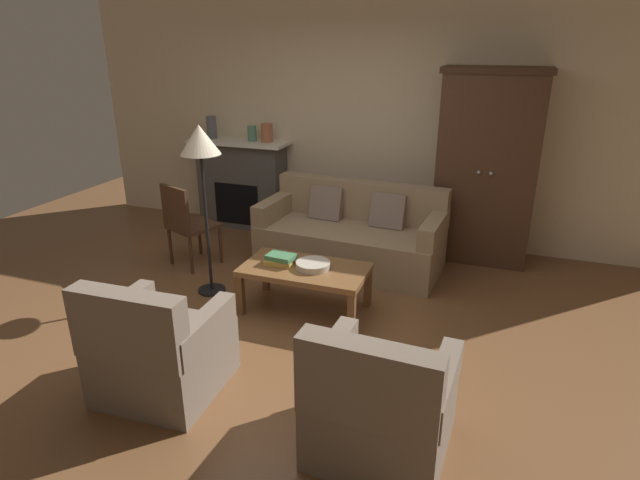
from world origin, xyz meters
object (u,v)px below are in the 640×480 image
(side_chair_wooden, at_px, (186,221))
(mantel_vase_terracotta, at_px, (267,133))
(mantel_vase_slate, at_px, (212,127))
(armchair_near_left, at_px, (159,351))
(armchair_near_right, at_px, (380,407))
(fruit_bowl, at_px, (313,265))
(mantel_vase_jade, at_px, (252,133))
(couch, at_px, (351,237))
(fireplace, at_px, (242,183))
(book_stack, at_px, (280,259))
(armoire, at_px, (486,168))
(floor_lamp, at_px, (200,150))
(coffee_table, at_px, (305,273))

(side_chair_wooden, bearing_deg, mantel_vase_terracotta, 76.59)
(mantel_vase_slate, bearing_deg, armchair_near_left, -65.96)
(armchair_near_left, bearing_deg, armchair_near_right, -1.98)
(fruit_bowl, relative_size, armchair_near_right, 0.34)
(mantel_vase_slate, xyz_separation_m, mantel_vase_jade, (0.56, 0.00, -0.04))
(couch, xyz_separation_m, armchair_near_left, (-0.60, -2.55, -0.00))
(fireplace, xyz_separation_m, armchair_near_left, (1.08, -3.29, -0.25))
(couch, distance_m, mantel_vase_terracotta, 1.75)
(fruit_bowl, bearing_deg, mantel_vase_terracotta, 124.77)
(book_stack, xyz_separation_m, mantel_vase_jade, (-1.18, 1.87, 0.75))
(fruit_bowl, relative_size, armchair_near_left, 0.34)
(mantel_vase_terracotta, bearing_deg, fruit_bowl, -55.23)
(armoire, xyz_separation_m, mantel_vase_terracotta, (-2.57, 0.06, 0.21))
(couch, relative_size, side_chair_wooden, 2.19)
(couch, relative_size, armchair_near_right, 2.24)
(armoire, distance_m, mantel_vase_jade, 2.78)
(armchair_near_left, bearing_deg, fruit_bowl, 67.89)
(mantel_vase_jade, relative_size, mantel_vase_terracotta, 0.84)
(couch, height_order, floor_lamp, floor_lamp)
(coffee_table, distance_m, armchair_near_left, 1.51)
(armoire, relative_size, side_chair_wooden, 2.26)
(book_stack, distance_m, mantel_vase_terracotta, 2.24)
(armchair_near_left, xyz_separation_m, armchair_near_right, (1.54, -0.05, 0.00))
(side_chair_wooden, bearing_deg, armchair_near_right, -37.52)
(armchair_near_right, bearing_deg, side_chair_wooden, 142.48)
(book_stack, bearing_deg, mantel_vase_jade, 122.20)
(mantel_vase_terracotta, xyz_separation_m, floor_lamp, (0.22, -1.82, 0.15))
(side_chair_wooden, bearing_deg, coffee_table, -17.98)
(mantel_vase_jade, bearing_deg, mantel_vase_terracotta, 0.00)
(armoire, distance_m, mantel_vase_slate, 3.34)
(fruit_bowl, bearing_deg, couch, 89.08)
(mantel_vase_slate, distance_m, armchair_near_left, 3.71)
(coffee_table, bearing_deg, armchair_near_left, -109.57)
(fruit_bowl, xyz_separation_m, side_chair_wooden, (-1.61, 0.49, 0.06))
(book_stack, xyz_separation_m, mantel_vase_slate, (-1.74, 1.87, 0.79))
(fruit_bowl, distance_m, mantel_vase_terracotta, 2.38)
(fireplace, relative_size, armoire, 0.62)
(fireplace, distance_m, coffee_table, 2.46)
(side_chair_wooden, bearing_deg, mantel_vase_slate, 107.82)
(book_stack, xyz_separation_m, armchair_near_right, (1.27, -1.46, -0.15))
(coffee_table, xyz_separation_m, mantel_vase_slate, (-1.97, 1.85, 0.89))
(book_stack, distance_m, mantel_vase_jade, 2.33)
(armoire, relative_size, book_stack, 7.57)
(armoire, xyz_separation_m, side_chair_wooden, (-2.89, -1.30, -0.51))
(floor_lamp, bearing_deg, book_stack, -3.80)
(mantel_vase_slate, relative_size, mantel_vase_terracotta, 1.24)
(mantel_vase_jade, relative_size, armchair_near_left, 0.21)
(book_stack, relative_size, side_chair_wooden, 0.30)
(fireplace, distance_m, mantel_vase_terracotta, 0.76)
(coffee_table, relative_size, mantel_vase_terracotta, 4.96)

